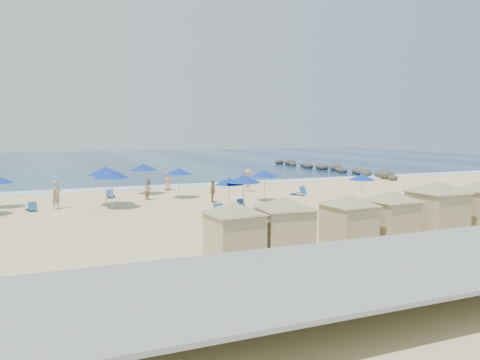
{
  "coord_description": "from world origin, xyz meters",
  "views": [
    {
      "loc": [
        -9.5,
        -25.84,
        5.06
      ],
      "look_at": [
        2.62,
        3.0,
        1.77
      ],
      "focal_mm": 35.0,
      "sensor_mm": 36.0,
      "label": 1
    }
  ],
  "objects_px": {
    "trash_bin": "(252,219)",
    "umbrella_10": "(362,177)",
    "cabana_2": "(349,214)",
    "umbrella_9": "(265,174)",
    "beachgoer_1": "(149,189)",
    "beachgoer_4": "(168,181)",
    "beachgoer_3": "(248,181)",
    "umbrella_5": "(105,171)",
    "beachgoer_2": "(213,191)",
    "umbrella_7": "(179,171)",
    "umbrella_3": "(111,174)",
    "cabana_3": "(391,210)",
    "umbrella_6": "(244,179)",
    "umbrella_8": "(229,181)",
    "rock_jetty": "(327,168)",
    "cabana_0": "(234,224)",
    "cabana_4": "(437,202)",
    "beachgoer_0": "(56,195)",
    "cabana_1": "(285,218)",
    "umbrella_4": "(143,167)"
  },
  "relations": [
    {
      "from": "trash_bin",
      "to": "umbrella_10",
      "type": "distance_m",
      "value": 11.24
    },
    {
      "from": "cabana_2",
      "to": "umbrella_9",
      "type": "xyz_separation_m",
      "value": [
        2.42,
        13.44,
        0.55
      ]
    },
    {
      "from": "beachgoer_1",
      "to": "beachgoer_4",
      "type": "height_order",
      "value": "beachgoer_4"
    },
    {
      "from": "beachgoer_3",
      "to": "trash_bin",
      "type": "bearing_deg",
      "value": -86.25
    },
    {
      "from": "umbrella_9",
      "to": "beachgoer_1",
      "type": "relative_size",
      "value": 1.48
    },
    {
      "from": "umbrella_5",
      "to": "beachgoer_2",
      "type": "xyz_separation_m",
      "value": [
        7.14,
        -1.45,
        -1.55
      ]
    },
    {
      "from": "umbrella_7",
      "to": "umbrella_3",
      "type": "bearing_deg",
      "value": -150.6
    },
    {
      "from": "cabana_2",
      "to": "cabana_3",
      "type": "distance_m",
      "value": 2.38
    },
    {
      "from": "umbrella_6",
      "to": "umbrella_8",
      "type": "xyz_separation_m",
      "value": [
        -0.57,
        1.02,
        -0.24
      ]
    },
    {
      "from": "umbrella_10",
      "to": "cabana_2",
      "type": "bearing_deg",
      "value": -129.7
    },
    {
      "from": "rock_jetty",
      "to": "beachgoer_1",
      "type": "distance_m",
      "value": 31.28
    },
    {
      "from": "cabana_0",
      "to": "umbrella_10",
      "type": "distance_m",
      "value": 17.01
    },
    {
      "from": "umbrella_5",
      "to": "umbrella_9",
      "type": "height_order",
      "value": "umbrella_5"
    },
    {
      "from": "cabana_3",
      "to": "beachgoer_2",
      "type": "relative_size",
      "value": 2.56
    },
    {
      "from": "cabana_4",
      "to": "beachgoer_0",
      "type": "height_order",
      "value": "cabana_4"
    },
    {
      "from": "cabana_4",
      "to": "umbrella_8",
      "type": "height_order",
      "value": "cabana_4"
    },
    {
      "from": "beachgoer_4",
      "to": "cabana_3",
      "type": "bearing_deg",
      "value": 142.4
    },
    {
      "from": "cabana_3",
      "to": "umbrella_7",
      "type": "height_order",
      "value": "cabana_3"
    },
    {
      "from": "umbrella_10",
      "to": "cabana_0",
      "type": "bearing_deg",
      "value": -143.69
    },
    {
      "from": "cabana_1",
      "to": "cabana_3",
      "type": "height_order",
      "value": "cabana_1"
    },
    {
      "from": "cabana_1",
      "to": "umbrella_9",
      "type": "relative_size",
      "value": 1.82
    },
    {
      "from": "umbrella_9",
      "to": "umbrella_10",
      "type": "bearing_deg",
      "value": -30.44
    },
    {
      "from": "umbrella_4",
      "to": "cabana_3",
      "type": "bearing_deg",
      "value": -70.58
    },
    {
      "from": "cabana_4",
      "to": "umbrella_10",
      "type": "xyz_separation_m",
      "value": [
        3.11,
        9.86,
        0.17
      ]
    },
    {
      "from": "trash_bin",
      "to": "umbrella_10",
      "type": "bearing_deg",
      "value": 6.2
    },
    {
      "from": "umbrella_5",
      "to": "umbrella_4",
      "type": "bearing_deg",
      "value": 53.64
    },
    {
      "from": "umbrella_8",
      "to": "cabana_1",
      "type": "bearing_deg",
      "value": -99.51
    },
    {
      "from": "cabana_2",
      "to": "cabana_3",
      "type": "xyz_separation_m",
      "value": [
        2.38,
        0.1,
        0.03
      ]
    },
    {
      "from": "umbrella_8",
      "to": "umbrella_10",
      "type": "distance_m",
      "value": 9.69
    },
    {
      "from": "trash_bin",
      "to": "umbrella_9",
      "type": "relative_size",
      "value": 0.32
    },
    {
      "from": "umbrella_10",
      "to": "beachgoer_3",
      "type": "xyz_separation_m",
      "value": [
        -4.81,
        8.78,
        -0.91
      ]
    },
    {
      "from": "umbrella_4",
      "to": "cabana_2",
      "type": "bearing_deg",
      "value": -76.76
    },
    {
      "from": "umbrella_6",
      "to": "umbrella_3",
      "type": "bearing_deg",
      "value": 147.41
    },
    {
      "from": "rock_jetty",
      "to": "umbrella_6",
      "type": "bearing_deg",
      "value": -132.27
    },
    {
      "from": "umbrella_10",
      "to": "beachgoer_1",
      "type": "xyz_separation_m",
      "value": [
        -13.38,
        7.46,
        -1.07
      ]
    },
    {
      "from": "cabana_0",
      "to": "umbrella_4",
      "type": "bearing_deg",
      "value": 88.41
    },
    {
      "from": "cabana_2",
      "to": "beachgoer_4",
      "type": "bearing_deg",
      "value": 96.34
    },
    {
      "from": "cabana_2",
      "to": "beachgoer_0",
      "type": "xyz_separation_m",
      "value": [
        -11.48,
        15.69,
        -0.53
      ]
    },
    {
      "from": "cabana_2",
      "to": "cabana_4",
      "type": "relative_size",
      "value": 0.86
    },
    {
      "from": "beachgoer_3",
      "to": "cabana_0",
      "type": "bearing_deg",
      "value": -88.54
    },
    {
      "from": "umbrella_7",
      "to": "beachgoer_4",
      "type": "xyz_separation_m",
      "value": [
        0.36,
        4.82,
        -1.26
      ]
    },
    {
      "from": "cabana_1",
      "to": "beachgoer_2",
      "type": "distance_m",
      "value": 14.57
    },
    {
      "from": "umbrella_8",
      "to": "umbrella_4",
      "type": "bearing_deg",
      "value": 109.47
    },
    {
      "from": "beachgoer_1",
      "to": "umbrella_4",
      "type": "bearing_deg",
      "value": 35.1
    },
    {
      "from": "cabana_3",
      "to": "umbrella_8",
      "type": "distance_m",
      "value": 11.29
    },
    {
      "from": "beachgoer_4",
      "to": "beachgoer_0",
      "type": "bearing_deg",
      "value": 76.0
    },
    {
      "from": "umbrella_6",
      "to": "cabana_2",
      "type": "bearing_deg",
      "value": -85.3
    },
    {
      "from": "umbrella_3",
      "to": "umbrella_5",
      "type": "xyz_separation_m",
      "value": [
        -0.2,
        1.4,
        0.08
      ]
    },
    {
      "from": "beachgoer_0",
      "to": "beachgoer_3",
      "type": "height_order",
      "value": "beachgoer_3"
    },
    {
      "from": "beachgoer_0",
      "to": "umbrella_3",
      "type": "bearing_deg",
      "value": -65.14
    }
  ]
}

